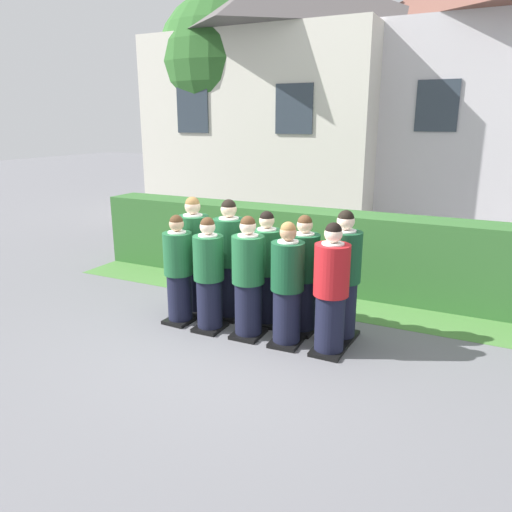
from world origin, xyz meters
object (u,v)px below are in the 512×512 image
student_front_row_1 (209,277)px  student_rear_row_3 (303,277)px  student_front_row_2 (248,281)px  student_front_row_3 (287,288)px  student_front_row_0 (179,272)px  student_rear_row_0 (194,258)px  student_rear_row_4 (343,279)px  student_in_red_blazer (331,293)px  student_rear_row_2 (266,271)px  student_rear_row_1 (229,262)px

student_front_row_1 → student_rear_row_3: size_ratio=0.98×
student_front_row_2 → student_front_row_3: (0.55, -0.00, -0.01)m
student_front_row_0 → student_rear_row_0: student_rear_row_0 is taller
student_rear_row_0 → student_rear_row_4: student_rear_row_0 is taller
student_front_row_3 → student_rear_row_4: size_ratio=0.94×
student_front_row_3 → student_rear_row_0: 1.73m
student_rear_row_0 → student_rear_row_4: 2.24m
student_rear_row_3 → student_front_row_2: bearing=-140.9°
student_in_red_blazer → student_rear_row_3: bearing=138.6°
student_rear_row_4 → student_in_red_blazer: bearing=-90.7°
student_rear_row_2 → student_rear_row_1: bearing=-178.9°
student_rear_row_0 → student_rear_row_1: student_rear_row_0 is taller
student_in_red_blazer → student_rear_row_4: (0.01, 0.47, 0.03)m
student_rear_row_0 → student_rear_row_2: bearing=2.7°
student_rear_row_0 → student_rear_row_3: size_ratio=1.08×
student_in_red_blazer → student_rear_row_0: (-2.24, 0.44, 0.05)m
student_front_row_0 → student_front_row_1: (0.52, -0.04, 0.01)m
student_in_red_blazer → student_front_row_0: bearing=-179.8°
student_front_row_2 → student_rear_row_1: size_ratio=0.94×
student_front_row_0 → student_front_row_2: student_front_row_2 is taller
student_rear_row_3 → student_front_row_3: bearing=-94.2°
student_front_row_3 → student_rear_row_2: (-0.52, 0.50, 0.00)m
student_rear_row_2 → student_rear_row_3: (0.56, -0.03, -0.00)m
student_front_row_0 → student_front_row_3: student_front_row_3 is taller
student_front_row_3 → student_front_row_1: bearing=-178.0°
student_in_red_blazer → student_rear_row_3: size_ratio=1.02×
student_rear_row_1 → student_rear_row_3: student_rear_row_1 is taller
student_front_row_1 → student_rear_row_2: 0.81m
student_rear_row_1 → student_in_red_blazer: bearing=-16.2°
student_rear_row_2 → student_front_row_1: bearing=-138.1°
student_front_row_0 → student_rear_row_1: student_rear_row_1 is taller
student_front_row_3 → student_rear_row_3: size_ratio=1.00×
student_rear_row_0 → student_in_red_blazer: bearing=-11.1°
student_front_row_0 → student_rear_row_4: (2.21, 0.48, 0.08)m
student_rear_row_3 → student_rear_row_2: bearing=177.2°
student_rear_row_0 → student_rear_row_1: (0.57, 0.04, -0.00)m
student_rear_row_1 → student_rear_row_4: (1.67, -0.01, -0.01)m
student_front_row_0 → student_rear_row_1: (0.54, 0.49, 0.09)m
student_front_row_0 → student_front_row_1: bearing=-4.3°
student_rear_row_0 → student_rear_row_1: size_ratio=1.00×
student_front_row_2 → student_front_row_3: bearing=-0.1°
student_front_row_3 → student_rear_row_2: size_ratio=0.99×
student_front_row_2 → student_in_red_blazer: (1.11, 0.01, 0.01)m
student_in_red_blazer → student_rear_row_1: (-1.67, 0.48, 0.04)m
student_front_row_3 → student_rear_row_4: (0.57, 0.48, 0.06)m
student_rear_row_4 → student_rear_row_0: bearing=-179.1°
student_front_row_2 → student_rear_row_0: 1.21m
student_front_row_1 → student_rear_row_1: (0.02, 0.53, 0.08)m
student_front_row_1 → student_in_red_blazer: bearing=1.5°
student_front_row_1 → student_in_red_blazer: size_ratio=0.95×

